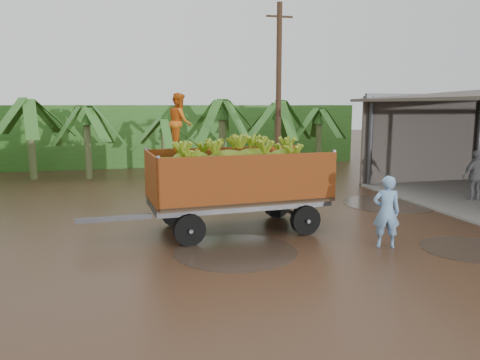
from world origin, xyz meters
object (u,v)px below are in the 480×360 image
(man_blue, at_px, (386,212))
(utility_pole, at_px, (279,95))
(man_grey, at_px, (475,176))
(banana_trailer, at_px, (237,179))

(man_blue, xyz_separation_m, utility_pole, (0.42, 9.71, 3.13))
(man_grey, bearing_deg, man_blue, 30.68)
(man_blue, distance_m, utility_pole, 10.21)
(man_grey, distance_m, utility_pole, 8.63)
(man_blue, relative_size, utility_pole, 0.23)
(utility_pole, bearing_deg, banana_trailer, -117.40)
(man_grey, bearing_deg, utility_pole, -45.95)
(banana_trailer, bearing_deg, man_blue, -41.83)
(man_grey, relative_size, utility_pole, 0.25)
(man_blue, bearing_deg, man_grey, -126.48)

